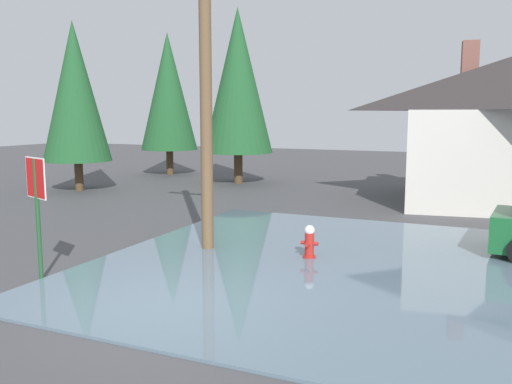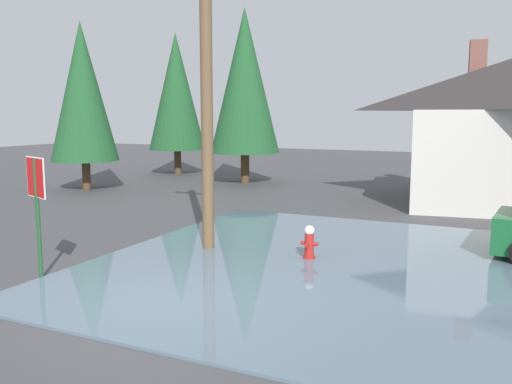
% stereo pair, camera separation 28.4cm
% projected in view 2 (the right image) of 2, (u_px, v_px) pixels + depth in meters
% --- Properties ---
extents(ground_plane, '(80.00, 80.00, 0.10)m').
position_uv_depth(ground_plane, '(163.00, 312.00, 8.97)').
color(ground_plane, '#424244').
extents(flood_puddle, '(8.91, 10.12, 0.05)m').
position_uv_depth(flood_puddle, '(314.00, 263.00, 11.60)').
color(flood_puddle, slate).
rests_on(flood_puddle, ground).
extents(lane_stop_bar, '(3.05, 0.45, 0.01)m').
position_uv_depth(lane_stop_bar, '(100.00, 330.00, 8.07)').
color(lane_stop_bar, silver).
rests_on(lane_stop_bar, ground).
extents(stop_sign_near, '(0.73, 0.29, 2.38)m').
position_uv_depth(stop_sign_near, '(36.00, 192.00, 10.35)').
color(stop_sign_near, '#1E4C28').
rests_on(stop_sign_near, ground).
extents(fire_hydrant, '(0.39, 0.33, 0.78)m').
position_uv_depth(fire_hydrant, '(309.00, 243.00, 11.90)').
color(fire_hydrant, '#AD231E').
rests_on(fire_hydrant, ground).
extents(utility_pole, '(1.60, 0.28, 7.71)m').
position_uv_depth(utility_pole, '(206.00, 76.00, 12.29)').
color(utility_pole, brown).
rests_on(utility_pole, ground).
extents(pine_tree_tall_left, '(3.16, 3.16, 7.90)m').
position_uv_depth(pine_tree_tall_left, '(245.00, 81.00, 24.55)').
color(pine_tree_tall_left, '#4C3823').
rests_on(pine_tree_tall_left, ground).
extents(pine_tree_mid_left, '(2.94, 2.94, 7.35)m').
position_uv_depth(pine_tree_mid_left, '(176.00, 92.00, 28.33)').
color(pine_tree_mid_left, '#4C3823').
rests_on(pine_tree_mid_left, ground).
extents(pine_tree_short_left, '(2.78, 2.78, 6.94)m').
position_uv_depth(pine_tree_short_left, '(83.00, 92.00, 22.37)').
color(pine_tree_short_left, '#4C3823').
rests_on(pine_tree_short_left, ground).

